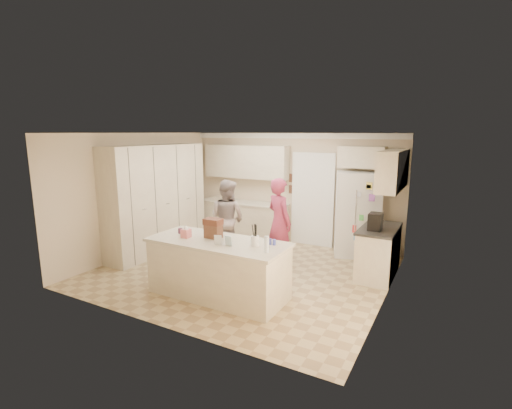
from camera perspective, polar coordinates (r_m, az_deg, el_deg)
The scene contains 41 objects.
floor at distance 7.21m, azimuth -2.07°, elevation -10.28°, with size 5.20×4.60×0.02m, color tan.
ceiling at distance 6.71m, azimuth -2.23°, elevation 11.04°, with size 5.20×4.60×0.02m, color white.
wall_back at distance 8.87m, azimuth 5.53°, elevation 2.51°, with size 5.20×0.02×2.60m, color beige.
wall_front at distance 5.05m, azimuth -15.74°, elevation -4.43°, with size 5.20×0.02×2.60m, color beige.
wall_left at distance 8.46m, azimuth -17.51°, elevation 1.63°, with size 0.02×4.60×2.60m, color beige.
wall_right at distance 5.97m, azimuth 19.94°, elevation -2.32°, with size 0.02×4.60×2.60m, color beige.
crown_back at distance 8.73m, azimuth 5.55°, elevation 10.48°, with size 5.20×0.08×0.12m, color white.
pantry_bank at distance 8.40m, azimuth -15.01°, elevation 0.84°, with size 0.60×2.60×2.35m, color beige.
back_base_cab at distance 9.28m, azimuth -1.87°, elevation -2.48°, with size 2.20×0.60×0.88m, color beige.
back_countertop at distance 9.17m, azimuth -1.92°, elevation 0.30°, with size 2.24×0.63×0.04m, color silver.
back_upper_cab at distance 9.16m, azimuth -1.53°, elevation 6.60°, with size 2.20×0.35×0.80m, color beige.
doorway_opening at distance 8.69m, azimuth 8.76°, elevation 0.58°, with size 0.90×0.06×2.10m, color black.
doorway_casing at distance 8.66m, azimuth 8.68°, elevation 0.54°, with size 1.02×0.03×2.22m, color white.
wall_frame_upper at distance 8.79m, azimuth 5.58°, elevation 4.08°, with size 0.15×0.02×0.20m, color brown.
wall_frame_lower at distance 8.83m, azimuth 5.55°, elevation 2.34°, with size 0.15×0.02×0.20m, color brown.
refrigerator at distance 8.17m, azimuth 15.31°, elevation -1.44°, with size 0.90×0.70×1.80m, color white.
fridge_seam at distance 7.83m, azimuth 14.70°, elevation -1.94°, with size 0.01×0.02×1.78m, color gray.
fridge_dispenser at distance 7.82m, azimuth 13.21°, elevation -0.01°, with size 0.22×0.03×0.35m, color black.
fridge_handle_l at distance 7.79m, azimuth 14.37°, elevation -0.85°, with size 0.02×0.02×0.85m, color silver.
fridge_handle_r at distance 7.77m, azimuth 15.08°, elevation -0.92°, with size 0.02×0.02×0.85m, color silver.
over_fridge_cab at distance 8.10m, azimuth 15.97°, elevation 7.02°, with size 0.95×0.35×0.45m, color beige.
right_base_cab at distance 7.19m, azimuth 18.31°, elevation -7.10°, with size 0.60×1.20×0.88m, color beige.
right_countertop at distance 7.07m, azimuth 18.45°, elevation -3.54°, with size 0.63×1.24×0.04m, color #2D2B28.
right_upper_cab at distance 7.06m, azimuth 20.35°, elevation 5.00°, with size 0.35×1.50×0.70m, color beige.
coffee_maker at distance 6.84m, azimuth 17.90°, elevation -2.51°, with size 0.22×0.28×0.30m, color black.
island_base at distance 6.08m, azimuth -5.84°, elevation -9.93°, with size 2.20×0.90×0.88m, color beige.
island_top at distance 5.93m, azimuth -5.93°, elevation -5.78°, with size 2.28×0.96×0.05m, color silver.
utensil_crock at distance 5.62m, azimuth -0.16°, elevation -5.63°, with size 0.13×0.13×0.15m, color white.
tissue_box at distance 6.15m, azimuth -10.71°, elevation -4.38°, with size 0.13×0.13×0.14m, color #EC7678.
tissue_plume at distance 6.12m, azimuth -10.75°, elevation -3.39°, with size 0.08×0.08×0.08m, color white.
dollhouse_body at distance 6.06m, azimuth -6.59°, elevation -4.11°, with size 0.26×0.18×0.22m, color brown.
dollhouse_roof at distance 6.02m, azimuth -6.62°, elevation -2.64°, with size 0.28×0.20×0.10m, color #592D1E.
jam_jar at distance 6.42m, azimuth -11.58°, elevation -3.98°, with size 0.07×0.07×0.09m, color #59263F.
greeting_card_a at distance 5.66m, azimuth -5.84°, elevation -5.49°, with size 0.12×0.01×0.16m, color white.
greeting_card_b at distance 5.62m, azimuth -4.29°, elevation -5.58°, with size 0.12×0.01×0.16m, color silver.
water_bottle at distance 5.30m, azimuth 1.65°, elevation -6.15°, with size 0.07×0.07×0.24m, color silver.
shaker_salt at distance 5.69m, azimuth 2.18°, elevation -5.72°, with size 0.05×0.05×0.09m, color #3740AD.
shaker_pepper at distance 5.66m, azimuth 2.82°, elevation -5.81°, with size 0.05×0.05×0.09m, color #3740AD.
teen_boy at distance 7.81m, azimuth -4.45°, elevation -2.19°, with size 0.80×0.63×1.65m, color gray.
teen_girl at distance 7.32m, azimuth 3.60°, elevation -2.70°, with size 0.64×0.42×1.75m, color #BC3543.
fridge_magnets at distance 7.82m, azimuth 14.68°, elevation -1.95°, with size 0.76×0.02×1.44m, color tan, non-canonical shape.
Camera 1 is at (3.45, -5.76, 2.61)m, focal length 26.00 mm.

